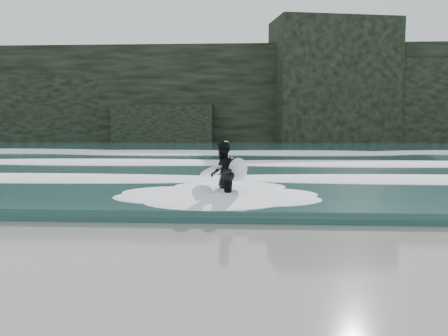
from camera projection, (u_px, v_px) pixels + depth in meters
The scene contains 8 objects.
ground at pixel (191, 260), 8.46m from camera, with size 120.00×120.00×0.00m, color #71625B.
sea at pixel (240, 151), 37.27m from camera, with size 90.00×52.00×0.30m, color #214646.
headland at pixel (244, 97), 53.71m from camera, with size 70.00×9.00×10.00m, color black.
foam_near at pixel (223, 178), 17.37m from camera, with size 60.00×3.20×0.20m, color white.
foam_mid at pixel (232, 161), 24.32m from camera, with size 60.00×4.00×0.24m, color white.
foam_far at pixel (238, 150), 33.26m from camera, with size 60.00×4.80×0.30m, color white.
surfer_left at pixel (221, 173), 14.99m from camera, with size 1.28×2.34×1.59m.
surfer_right at pixel (224, 173), 14.04m from camera, with size 1.14×1.88×1.81m.
Camera 1 is at (1.06, -8.23, 2.35)m, focal length 40.00 mm.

